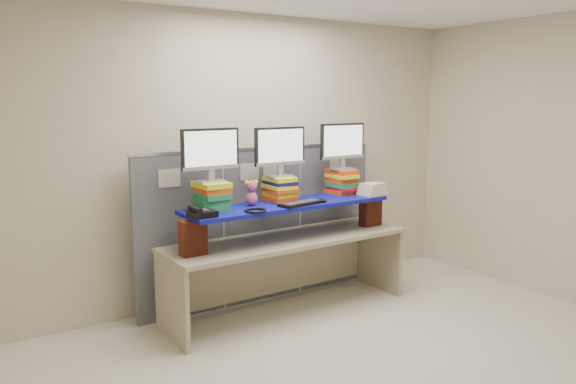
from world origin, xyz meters
TOP-DOWN VIEW (x-y plane):
  - room at (0.00, 0.00)m, footprint 5.00×4.00m
  - cubicle_partition at (-0.00, 1.78)m, footprint 2.60×0.06m
  - desk at (0.03, 1.35)m, footprint 2.37×0.75m
  - brick_pier_left at (-0.94, 1.28)m, footprint 0.22×0.12m
  - brick_pier_right at (1.00, 1.33)m, footprint 0.22×0.12m
  - blue_board at (0.03, 1.35)m, footprint 2.01×0.55m
  - book_stack_left at (-0.69, 1.45)m, footprint 0.27×0.32m
  - book_stack_center at (0.02, 1.47)m, footprint 0.26×0.31m
  - book_stack_right at (0.76, 1.49)m, footprint 0.25×0.33m
  - monitor_left at (-0.69, 1.45)m, footprint 0.53×0.15m
  - monitor_center at (0.02, 1.47)m, footprint 0.53×0.15m
  - monitor_right at (0.76, 1.49)m, footprint 0.53×0.15m
  - keyboard at (0.08, 1.21)m, footprint 0.47×0.23m
  - mouse at (0.31, 1.21)m, footprint 0.09×0.13m
  - desk_phone at (-0.90, 1.21)m, footprint 0.21×0.19m
  - headset at (-0.42, 1.16)m, footprint 0.20×0.20m
  - plush_toy at (-0.32, 1.41)m, footprint 0.14×0.10m
  - binder_stack at (0.95, 1.25)m, footprint 0.27×0.22m

SIDE VIEW (x-z plane):
  - desk at x=0.03m, z-range 0.21..0.93m
  - cubicle_partition at x=0.00m, z-range 0.00..1.53m
  - brick_pier_left at x=-0.94m, z-range 0.72..1.01m
  - brick_pier_right at x=1.00m, z-range 0.72..1.01m
  - blue_board at x=0.03m, z-range 1.01..1.04m
  - headset at x=-0.42m, z-range 1.04..1.06m
  - keyboard at x=0.08m, z-range 1.04..1.07m
  - mouse at x=0.31m, z-range 1.04..1.08m
  - desk_phone at x=-0.90m, z-range 1.03..1.12m
  - binder_stack at x=0.95m, z-range 1.04..1.16m
  - book_stack_center at x=0.02m, z-range 1.04..1.27m
  - plush_toy at x=-0.32m, z-range 1.05..1.28m
  - book_stack_left at x=-0.69m, z-range 1.05..1.28m
  - book_stack_right at x=0.76m, z-range 1.04..1.29m
  - room at x=0.00m, z-range 0.00..2.80m
  - monitor_center at x=0.02m, z-range 1.30..1.76m
  - monitor_left at x=-0.69m, z-range 1.31..1.77m
  - monitor_right at x=0.76m, z-range 1.32..1.78m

